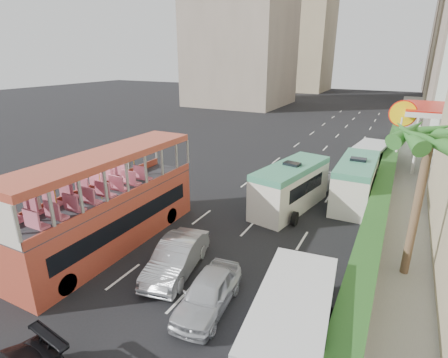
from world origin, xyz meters
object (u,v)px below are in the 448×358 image
Objects in this scene: van_asset at (311,191)px; palm_tree at (417,208)px; minibus_near at (290,187)px; panel_van_near at (291,326)px; panel_van_far at (369,158)px; minibus_far at (355,182)px; car_silver_lane_a at (177,272)px; shell_station at (443,139)px; car_silver_lane_b at (208,308)px; double_decker_bus at (110,201)px.

van_asset is 11.18m from palm_tree.
panel_van_near is (3.61, -11.60, -0.35)m from minibus_near.
palm_tree is (3.27, -15.70, 2.24)m from panel_van_far.
palm_tree is at bearing -67.29° from minibus_far.
shell_station reaches higher than car_silver_lane_a.
palm_tree is at bearing 15.26° from car_silver_lane_a.
car_silver_lane_b is 14.45m from minibus_far.
palm_tree is (6.39, -8.53, 3.38)m from van_asset.
van_asset is at bearing -129.35° from shell_station.
minibus_far reaches higher than panel_van_far.
shell_station is at bearing 38.50° from panel_van_far.
minibus_near is 1.05× the size of palm_tree.
palm_tree is (6.89, 6.03, 3.38)m from car_silver_lane_b.
double_decker_bus is 11.25m from minibus_near.
car_silver_lane_a is 0.73× the size of palm_tree.
car_silver_lane_a is 0.58× the size of shell_station.
panel_van_near is at bearing -116.28° from palm_tree.
van_asset is 0.77× the size of minibus_near.
van_asset is at bearing 82.31° from car_silver_lane_b.
shell_station is (5.54, 11.11, 1.26)m from minibus_far.
double_decker_bus reaches higher than car_silver_lane_a.
palm_tree is 19.14m from shell_station.
minibus_far is 8.78m from palm_tree.
panel_van_far is at bearing 83.82° from panel_van_near.
double_decker_bus is at bearing -110.67° from panel_van_far.
panel_van_near is 0.89× the size of palm_tree.
car_silver_lane_a reaches higher than van_asset.
minibus_far is 1.17× the size of panel_van_near.
minibus_far is 0.84× the size of shell_station.
minibus_near is 1.18× the size of panel_van_near.
minibus_far reaches higher than panel_van_near.
double_decker_bus is 1.64× the size of minibus_far.
shell_station is at bearing 68.33° from minibus_near.
minibus_near is 8.68m from palm_tree.
car_silver_lane_a is 0.69× the size of minibus_near.
car_silver_lane_a is at bearing -116.29° from shell_station.
minibus_near is (6.86, 8.86, -1.04)m from double_decker_bus.
minibus_near is 12.16m from panel_van_near.
car_silver_lane_a is at bearing -93.59° from minibus_near.
panel_van_far is (3.67, 10.84, -0.35)m from minibus_near.
minibus_far is at bearing 48.66° from double_decker_bus.
shell_station is (9.09, 25.03, 2.75)m from car_silver_lane_b.
minibus_near is at bearing -122.89° from shell_station.
car_silver_lane_b is 26.77m from shell_station.
panel_van_near is 26.38m from shell_station.
car_silver_lane_a is at bearing 154.15° from panel_van_near.
double_decker_bus is at bearing 162.43° from car_silver_lane_a.
double_decker_bus is 1.72× the size of palm_tree.
shell_station is (5.47, 3.30, 1.61)m from panel_van_far.
minibus_near is at bearing 64.72° from car_silver_lane_a.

